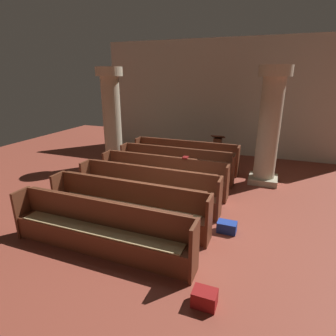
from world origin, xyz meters
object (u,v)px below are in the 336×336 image
pew_row_5 (99,227)px  hymn_book (185,157)px  pew_row_4 (127,204)px  pew_row_0 (185,155)px  pew_row_1 (175,163)px  pillar_far_side (112,116)px  lectern (217,151)px  pew_row_3 (147,187)px  kneeler_box_blue (227,227)px  pew_row_2 (163,174)px  kneeler_box_red (205,298)px  pillar_aisle_side (269,125)px

pew_row_5 → hymn_book: size_ratio=19.40×
pew_row_4 → pew_row_5: 1.03m
pew_row_0 → pew_row_1: bearing=-90.0°
pillar_far_side → lectern: pillar_far_side is taller
pew_row_5 → lectern: size_ratio=3.37×
pew_row_3 → hymn_book: hymn_book is taller
pew_row_4 → kneeler_box_blue: size_ratio=9.21×
pew_row_1 → kneeler_box_blue: size_ratio=9.21×
pew_row_4 → pillar_far_side: (-2.58, 3.65, 1.26)m
pew_row_4 → kneeler_box_blue: bearing=14.0°
pew_row_0 → pillar_far_side: size_ratio=1.07×
pew_row_2 → pew_row_4: 2.05m
pew_row_2 → pew_row_3: size_ratio=1.00×
pew_row_5 → pew_row_0: bearing=90.0°
pew_row_0 → pew_row_4: 4.11m
pew_row_1 → kneeler_box_red: size_ratio=10.46×
pew_row_0 → kneeler_box_red: size_ratio=10.46×
pew_row_1 → pillar_far_side: 2.92m
hymn_book → kneeler_box_red: 4.19m
pillar_far_side → kneeler_box_red: size_ratio=9.76×
pew_row_1 → hymn_book: bearing=-54.8°
lectern → hymn_book: lectern is taller
pew_row_2 → pillar_aisle_side: bearing=33.5°
pew_row_3 → lectern: lectern is taller
pew_row_2 → pew_row_1: bearing=90.0°
pew_row_3 → lectern: (0.89, 4.18, -0.06)m
pew_row_0 → hymn_book: size_ratio=19.40×
pew_row_3 → kneeler_box_blue: 2.17m
pew_row_2 → kneeler_box_blue: bearing=-36.5°
pew_row_3 → pew_row_4: 1.03m
pew_row_1 → pew_row_2: bearing=-90.0°
kneeler_box_blue → pew_row_5: bearing=-143.4°
pew_row_0 → hymn_book: (0.59, -1.87, 0.49)m
pew_row_3 → kneeler_box_red: pew_row_3 is taller
pew_row_5 → hymn_book: 3.35m
pew_row_0 → pillar_aisle_side: size_ratio=1.07×
pew_row_0 → kneeler_box_red: (2.11, -5.67, -0.39)m
pew_row_2 → pillar_far_side: bearing=148.2°
pew_row_5 → pew_row_4: bearing=90.0°
pew_row_3 → pew_row_5: bearing=-90.0°
pillar_far_side → kneeler_box_red: 7.21m
pillar_far_side → kneeler_box_blue: 5.85m
pew_row_5 → pillar_far_side: (-2.58, 4.68, 1.26)m
pew_row_2 → pillar_aisle_side: pillar_aisle_side is taller
pew_row_5 → kneeler_box_blue: 2.62m
pew_row_0 → pew_row_3: bearing=-90.0°
lectern → kneeler_box_blue: bearing=-75.9°
pew_row_3 → pew_row_2: bearing=90.0°
lectern → pew_row_3: bearing=-102.1°
pew_row_4 → kneeler_box_red: size_ratio=10.46×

